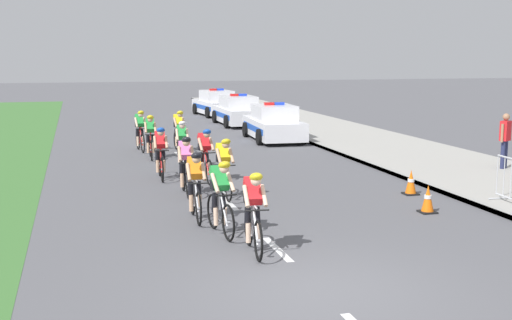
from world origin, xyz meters
name	(u,v)px	position (x,y,z in m)	size (l,w,h in m)	color
ground_plane	(320,290)	(0.00, 0.00, 0.00)	(160.00, 160.00, 0.00)	#56565B
sidewalk_slab	(384,147)	(7.85, 14.00, 0.06)	(4.72, 60.00, 0.12)	#A3A099
kerb_edge	(328,149)	(5.57, 14.00, 0.07)	(0.16, 60.00, 0.13)	#9E9E99
lane_markings_centre	(199,174)	(0.00, 10.24, 0.00)	(0.14, 25.60, 0.01)	white
cyclist_lead	(253,211)	(-0.49, 2.11, 0.79)	(0.44, 1.72, 1.56)	black
cyclist_second	(220,196)	(-0.80, 3.48, 0.79)	(0.45, 1.72, 1.56)	black
cyclist_third	(195,184)	(-1.07, 4.79, 0.79)	(0.42, 1.72, 1.56)	black
cyclist_fourth	(224,167)	(0.00, 6.84, 0.79)	(0.42, 1.72, 1.56)	black
cyclist_fifth	(185,164)	(-0.85, 7.47, 0.79)	(0.42, 1.72, 1.56)	black
cyclist_sixth	(161,152)	(-1.20, 9.79, 0.79)	(0.43, 1.72, 1.56)	black
cyclist_seventh	(205,154)	(-0.06, 9.02, 0.79)	(0.43, 1.72, 1.56)	black
cyclist_eighth	(150,136)	(-1.06, 13.72, 0.79)	(0.43, 1.72, 1.56)	black
cyclist_ninth	(182,144)	(-0.32, 11.44, 0.79)	(0.43, 1.72, 1.56)	black
cyclist_tenth	(140,130)	(-1.23, 15.63, 0.79)	(0.44, 1.72, 1.56)	black
cyclist_eleventh	(179,130)	(0.15, 15.21, 0.79)	(0.43, 1.72, 1.56)	black
police_car_nearest	(274,124)	(4.44, 17.39, 0.68)	(2.16, 4.48, 1.59)	white
police_car_second	(238,112)	(4.44, 23.71, 0.68)	(2.03, 4.42, 1.59)	white
police_car_third	(216,104)	(4.45, 29.14, 0.68)	(2.30, 4.54, 1.59)	white
traffic_cone_near	(411,183)	(4.71, 6.00, 0.31)	(0.36, 0.36, 0.64)	black
traffic_cone_mid	(428,199)	(4.11, 4.10, 0.31)	(0.36, 0.36, 0.64)	black
spectator_closest	(505,137)	(9.00, 8.22, 1.08)	(0.49, 0.38, 1.68)	#23284C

